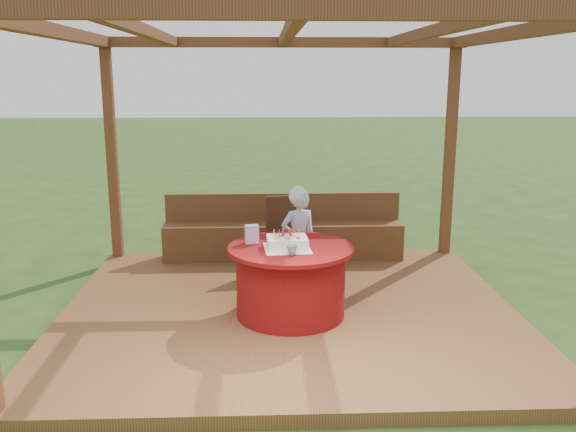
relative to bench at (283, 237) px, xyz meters
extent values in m
plane|color=#274517|center=(0.00, -1.72, -0.38)|extent=(60.00, 60.00, 0.00)
cube|color=brown|center=(0.00, -1.72, -0.32)|extent=(4.50, 4.00, 0.12)
cube|color=brown|center=(-2.13, 0.16, 1.03)|extent=(0.12, 0.12, 2.60)
cube|color=brown|center=(2.13, 0.16, 1.03)|extent=(0.12, 0.12, 2.60)
cube|color=brown|center=(0.00, -3.60, 2.40)|extent=(4.50, 0.14, 0.12)
cube|color=brown|center=(0.00, 0.16, 2.40)|extent=(4.50, 0.14, 0.12)
cube|color=brown|center=(-2.13, -1.72, 2.40)|extent=(0.14, 4.00, 0.12)
cube|color=brown|center=(2.13, -1.72, 2.40)|extent=(0.14, 4.00, 0.12)
cube|color=brown|center=(-1.30, -1.72, 2.40)|extent=(0.10, 3.70, 0.10)
cube|color=brown|center=(0.00, -1.72, 2.40)|extent=(0.10, 3.70, 0.10)
cube|color=brown|center=(1.30, -1.72, 2.40)|extent=(0.10, 3.70, 0.10)
cube|color=brown|center=(0.00, -0.02, -0.04)|extent=(3.00, 0.42, 0.45)
cube|color=brown|center=(0.00, 0.16, 0.36)|extent=(3.00, 0.06, 0.35)
cylinder|color=maroon|center=(0.01, -1.93, 0.06)|extent=(1.04, 1.04, 0.65)
cylinder|color=maroon|center=(0.01, -1.93, 0.40)|extent=(1.20, 1.20, 0.04)
cube|color=#3E2313|center=(0.03, -0.64, 0.17)|extent=(0.50, 0.50, 0.05)
cylinder|color=#3E2313|center=(-0.11, -0.85, -0.05)|extent=(0.04, 0.04, 0.44)
cylinder|color=#3E2313|center=(0.23, -0.79, -0.05)|extent=(0.04, 0.04, 0.44)
cylinder|color=#3E2313|center=(-0.17, -0.50, -0.05)|extent=(0.04, 0.04, 0.44)
cylinder|color=#3E2313|center=(0.17, -0.44, -0.05)|extent=(0.04, 0.04, 0.44)
cube|color=#3E2313|center=(0.00, -0.45, 0.40)|extent=(0.44, 0.11, 0.45)
imported|color=#90B6D6|center=(0.13, -1.12, 0.27)|extent=(0.46, 0.38, 1.08)
sphere|color=white|center=(0.13, -1.12, 0.75)|extent=(0.21, 0.21, 0.21)
cube|color=white|center=(-0.03, -2.00, 0.43)|extent=(0.45, 0.45, 0.01)
cube|color=white|center=(-0.03, -2.00, 0.48)|extent=(0.39, 0.32, 0.11)
cylinder|color=red|center=(-0.06, -1.96, 0.57)|extent=(0.03, 0.03, 0.07)
cylinder|color=red|center=(0.01, -1.96, 0.57)|extent=(0.03, 0.03, 0.07)
sphere|color=yellow|center=(-0.13, -2.06, 0.55)|extent=(0.04, 0.04, 0.04)
sphere|color=blue|center=(-0.03, -2.07, 0.55)|extent=(0.04, 0.04, 0.04)
sphere|color=red|center=(0.07, -2.05, 0.55)|extent=(0.04, 0.04, 0.04)
sphere|color=green|center=(-0.09, -1.98, 0.55)|extent=(0.04, 0.04, 0.04)
sphere|color=orange|center=(0.04, -1.97, 0.55)|extent=(0.04, 0.04, 0.04)
cube|color=pink|center=(-0.36, -1.79, 0.51)|extent=(0.14, 0.10, 0.18)
imported|color=white|center=(0.00, -2.22, 0.47)|extent=(0.13, 0.13, 0.09)
camera|label=1|loc=(-0.25, -7.48, 2.01)|focal=38.00mm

